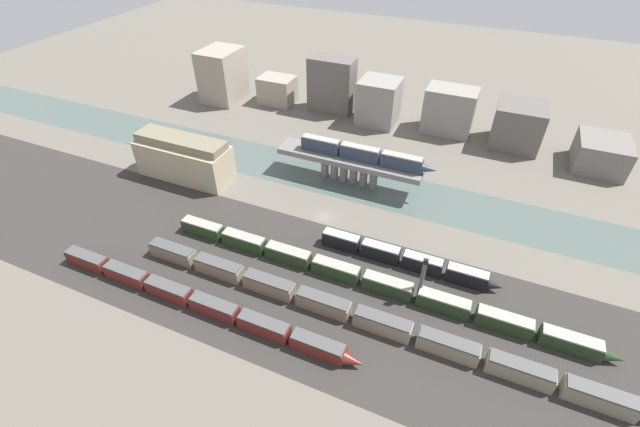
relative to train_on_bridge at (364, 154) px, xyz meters
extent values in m
plane|color=#666056|center=(-4.17, -18.09, -10.17)|extent=(400.00, 400.00, 0.00)
cube|color=#33302D|center=(-4.17, -42.09, -10.16)|extent=(280.00, 42.00, 0.01)
cube|color=#4C5B56|center=(-4.17, 0.00, -10.16)|extent=(320.00, 18.02, 0.01)
cube|color=slate|center=(-4.17, 0.00, -2.82)|extent=(42.20, 7.72, 1.58)
cylinder|color=gray|center=(-11.67, 0.00, -6.89)|extent=(2.25, 2.25, 6.56)
cylinder|color=gray|center=(-8.67, 0.00, -6.89)|extent=(2.25, 2.25, 6.56)
cylinder|color=gray|center=(-5.67, 0.00, -6.89)|extent=(2.25, 2.25, 6.56)
cylinder|color=gray|center=(-2.66, 0.00, -6.89)|extent=(2.25, 2.25, 6.56)
cylinder|color=gray|center=(0.34, 0.00, -6.89)|extent=(2.25, 2.25, 6.56)
cylinder|color=gray|center=(3.34, 0.00, -6.89)|extent=(2.25, 2.25, 6.56)
cube|color=#2D384C|center=(-13.00, 0.00, -0.16)|extent=(11.24, 2.72, 3.75)
cube|color=#9E998E|center=(-13.00, 0.00, 1.92)|extent=(10.79, 2.51, 0.40)
cube|color=#2D384C|center=(-1.15, 0.00, -0.16)|extent=(11.24, 2.72, 3.75)
cube|color=#9E998E|center=(-1.15, 0.00, 1.92)|extent=(10.79, 2.51, 0.40)
cube|color=#2D384C|center=(10.70, 0.00, -0.16)|extent=(11.24, 2.72, 3.75)
cube|color=#9E998E|center=(10.70, 0.00, 1.92)|extent=(10.79, 2.51, 0.40)
cone|color=#2D384C|center=(18.29, 0.00, -0.34)|extent=(3.93, 2.45, 2.45)
cube|color=#5B1E19|center=(-46.94, -56.08, -8.59)|extent=(10.68, 2.95, 3.15)
cube|color=#4C4C4C|center=(-46.94, -56.08, -6.82)|extent=(10.25, 2.71, 0.40)
cube|color=#5B1E19|center=(-35.44, -56.08, -8.59)|extent=(10.68, 2.95, 3.15)
cube|color=#4C4C4C|center=(-35.44, -56.08, -6.82)|extent=(10.25, 2.71, 0.40)
cube|color=#5B1E19|center=(-23.94, -56.08, -8.59)|extent=(10.68, 2.95, 3.15)
cube|color=#4C4C4C|center=(-23.94, -56.08, -6.82)|extent=(10.25, 2.71, 0.40)
cube|color=#5B1E19|center=(-12.45, -56.08, -8.59)|extent=(10.68, 2.95, 3.15)
cube|color=#4C4C4C|center=(-12.45, -56.08, -6.82)|extent=(10.25, 2.71, 0.40)
cube|color=#5B1E19|center=(-0.95, -56.08, -8.59)|extent=(10.68, 2.95, 3.15)
cube|color=#4C4C4C|center=(-0.95, -56.08, -6.82)|extent=(10.25, 2.71, 0.40)
cube|color=#5B1E19|center=(10.55, -56.08, -8.59)|extent=(10.68, 2.95, 3.15)
cube|color=#4C4C4C|center=(10.55, -56.08, -6.82)|extent=(10.25, 2.71, 0.40)
cone|color=#5B1E19|center=(17.76, -56.08, -8.75)|extent=(3.74, 2.65, 2.65)
cube|color=gray|center=(-30.47, -46.38, -8.47)|extent=(11.47, 3.09, 3.40)
cube|color=#4C4C4C|center=(-30.47, -46.38, -6.57)|extent=(11.01, 2.84, 0.40)
cube|color=gray|center=(-17.81, -46.38, -8.47)|extent=(11.47, 3.09, 3.40)
cube|color=#4C4C4C|center=(-17.81, -46.38, -6.57)|extent=(11.01, 2.84, 0.40)
cube|color=gray|center=(-5.14, -46.38, -8.47)|extent=(11.47, 3.09, 3.40)
cube|color=#4C4C4C|center=(-5.14, -46.38, -6.57)|extent=(11.01, 2.84, 0.40)
cube|color=gray|center=(7.52, -46.38, -8.47)|extent=(11.47, 3.09, 3.40)
cube|color=#4C4C4C|center=(7.52, -46.38, -6.57)|extent=(11.01, 2.84, 0.40)
cube|color=gray|center=(20.19, -46.38, -8.47)|extent=(11.47, 3.09, 3.40)
cube|color=#4C4C4C|center=(20.19, -46.38, -6.57)|extent=(11.01, 2.84, 0.40)
cube|color=gray|center=(32.85, -46.38, -8.47)|extent=(11.47, 3.09, 3.40)
cube|color=#4C4C4C|center=(32.85, -46.38, -6.57)|extent=(11.01, 2.84, 0.40)
cube|color=gray|center=(45.52, -46.38, -8.47)|extent=(11.47, 3.09, 3.40)
cube|color=#4C4C4C|center=(45.52, -46.38, -6.57)|extent=(11.01, 2.84, 0.40)
cube|color=gray|center=(58.19, -46.38, -8.47)|extent=(11.47, 3.09, 3.40)
cube|color=#4C4C4C|center=(58.19, -46.38, -6.57)|extent=(11.01, 2.84, 0.40)
cube|color=#23381E|center=(-29.28, -36.44, -8.53)|extent=(10.91, 2.95, 3.27)
cube|color=#9E998E|center=(-29.28, -36.44, -6.70)|extent=(10.47, 2.72, 0.40)
cube|color=#23381E|center=(-17.40, -36.44, -8.53)|extent=(10.91, 2.95, 3.27)
cube|color=#9E998E|center=(-17.40, -36.44, -6.70)|extent=(10.47, 2.72, 0.40)
cube|color=#23381E|center=(-5.51, -36.44, -8.53)|extent=(10.91, 2.95, 3.27)
cube|color=#9E998E|center=(-5.51, -36.44, -6.70)|extent=(10.47, 2.72, 0.40)
cube|color=#23381E|center=(6.38, -36.44, -8.53)|extent=(10.91, 2.95, 3.27)
cube|color=#9E998E|center=(6.38, -36.44, -6.70)|extent=(10.47, 2.72, 0.40)
cube|color=#23381E|center=(18.27, -36.44, -8.53)|extent=(10.91, 2.95, 3.27)
cube|color=#9E998E|center=(18.27, -36.44, -6.70)|extent=(10.47, 2.72, 0.40)
cube|color=#23381E|center=(30.16, -36.44, -8.53)|extent=(10.91, 2.95, 3.27)
cube|color=#9E998E|center=(30.16, -36.44, -6.70)|extent=(10.47, 2.72, 0.40)
cube|color=#23381E|center=(42.05, -36.44, -8.53)|extent=(10.91, 2.95, 3.27)
cube|color=#9E998E|center=(42.05, -36.44, -6.70)|extent=(10.47, 2.72, 0.40)
cube|color=#23381E|center=(53.93, -36.44, -8.53)|extent=(10.91, 2.95, 3.27)
cube|color=#9E998E|center=(53.93, -36.44, -6.70)|extent=(10.47, 2.72, 0.40)
cone|color=#23381E|center=(61.30, -36.44, -8.70)|extent=(3.82, 2.66, 2.66)
cube|color=black|center=(4.00, -27.10, -8.39)|extent=(9.03, 2.69, 3.56)
cube|color=#B7B2A3|center=(4.00, -27.10, -6.40)|extent=(8.67, 2.48, 0.40)
cube|color=black|center=(13.82, -27.10, -8.39)|extent=(9.03, 2.69, 3.56)
cube|color=#B7B2A3|center=(13.82, -27.10, -6.40)|extent=(8.67, 2.48, 0.40)
cube|color=black|center=(23.63, -27.10, -8.39)|extent=(9.03, 2.69, 3.56)
cube|color=#B7B2A3|center=(23.63, -27.10, -6.40)|extent=(8.67, 2.48, 0.40)
cube|color=black|center=(33.45, -27.10, -8.39)|extent=(9.03, 2.69, 3.56)
cube|color=#B7B2A3|center=(33.45, -27.10, -6.40)|extent=(8.67, 2.48, 0.40)
cone|color=black|center=(39.54, -27.10, -8.56)|extent=(3.16, 2.42, 2.42)
cube|color=tan|center=(-49.22, -16.32, -4.89)|extent=(28.00, 10.25, 10.55)
cube|color=#7C725C|center=(-49.22, -16.32, 1.55)|extent=(27.44, 7.17, 2.32)
cylinder|color=#4C4C51|center=(24.91, -35.61, -4.97)|extent=(0.87, 0.87, 10.41)
cube|color=black|center=(24.91, -35.61, 0.84)|extent=(1.00, 0.70, 1.20)
cube|color=gray|center=(-69.74, 35.37, -0.50)|extent=(13.36, 15.99, 19.34)
cube|color=gray|center=(-48.85, 40.66, -5.10)|extent=(13.28, 9.88, 10.14)
cube|color=#605B56|center=(-26.99, 42.69, -0.32)|extent=(16.54, 8.52, 19.70)
cube|color=gray|center=(-7.98, 40.05, -2.39)|extent=(13.56, 13.00, 15.56)
cube|color=gray|center=(16.11, 42.86, -2.48)|extent=(16.51, 10.73, 15.38)
cube|color=#605B56|center=(38.41, 41.92, -3.14)|extent=(15.14, 14.57, 14.05)
cube|color=slate|center=(62.92, 37.47, -5.49)|extent=(14.25, 15.52, 9.35)
camera|label=1|loc=(29.47, -98.87, 60.96)|focal=24.00mm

